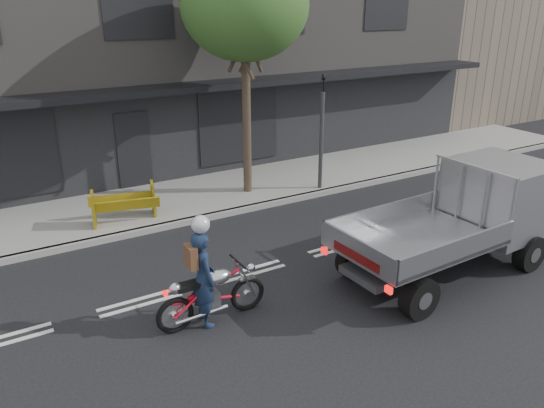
{
  "coord_description": "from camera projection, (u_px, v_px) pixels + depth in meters",
  "views": [
    {
      "loc": [
        -4.69,
        -8.89,
        5.48
      ],
      "look_at": [
        0.85,
        0.5,
        1.23
      ],
      "focal_mm": 35.0,
      "sensor_mm": 36.0,
      "label": 1
    }
  ],
  "objects": [
    {
      "name": "ground",
      "position": [
        250.0,
        272.0,
        11.35
      ],
      "size": [
        80.0,
        80.0,
        0.0
      ],
      "primitive_type": "plane",
      "color": "black",
      "rests_on": "ground"
    },
    {
      "name": "sidewalk",
      "position": [
        172.0,
        201.0,
        15.09
      ],
      "size": [
        32.0,
        3.2,
        0.15
      ],
      "primitive_type": "cube",
      "color": "gray",
      "rests_on": "ground"
    },
    {
      "name": "kerb",
      "position": [
        193.0,
        220.0,
        13.81
      ],
      "size": [
        32.0,
        0.2,
        0.15
      ],
      "primitive_type": "cube",
      "color": "gray",
      "rests_on": "ground"
    },
    {
      "name": "building_main",
      "position": [
        99.0,
        42.0,
        18.97
      ],
      "size": [
        26.0,
        10.0,
        8.0
      ],
      "primitive_type": "cube",
      "color": "slate",
      "rests_on": "ground"
    },
    {
      "name": "building_neighbour",
      "position": [
        479.0,
        8.0,
        28.07
      ],
      "size": [
        14.0,
        10.0,
        10.0
      ],
      "primitive_type": "cube",
      "color": "brown",
      "rests_on": "ground"
    },
    {
      "name": "street_tree",
      "position": [
        245.0,
        6.0,
        13.84
      ],
      "size": [
        3.4,
        3.4,
        6.74
      ],
      "color": "#382B21",
      "rests_on": "ground"
    },
    {
      "name": "traffic_light_pole",
      "position": [
        321.0,
        139.0,
        15.42
      ],
      "size": [
        0.12,
        0.12,
        3.5
      ],
      "color": "#2D2D30",
      "rests_on": "ground"
    },
    {
      "name": "motorcycle",
      "position": [
        212.0,
        293.0,
        9.46
      ],
      "size": [
        2.12,
        0.61,
        1.09
      ],
      "rotation": [
        0.0,
        0.0,
        0.0
      ],
      "color": "black",
      "rests_on": "ground"
    },
    {
      "name": "rider",
      "position": [
        203.0,
        279.0,
        9.27
      ],
      "size": [
        0.43,
        0.65,
        1.79
      ],
      "primitive_type": "imported",
      "rotation": [
        0.0,
        0.0,
        1.57
      ],
      "color": "#16233C",
      "rests_on": "ground"
    },
    {
      "name": "flatbed_ute",
      "position": [
        484.0,
        205.0,
        11.42
      ],
      "size": [
        5.06,
        2.24,
        2.31
      ],
      "rotation": [
        0.0,
        0.0,
        0.04
      ],
      "color": "black",
      "rests_on": "ground"
    },
    {
      "name": "construction_barrier",
      "position": [
        127.0,
        206.0,
        13.28
      ],
      "size": [
        1.75,
        1.03,
        0.92
      ],
      "primitive_type": null,
      "rotation": [
        0.0,
        0.0,
        -0.24
      ],
      "color": "yellow",
      "rests_on": "sidewalk"
    }
  ]
}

